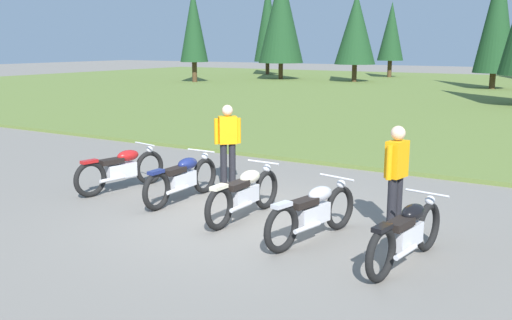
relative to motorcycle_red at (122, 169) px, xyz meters
name	(u,v)px	position (x,y,z in m)	size (l,w,h in m)	color
ground_plane	(237,219)	(3.02, -0.41, -0.44)	(140.00, 140.00, 0.00)	slate
grass_moorland	(498,95)	(3.02, 26.24, -0.39)	(80.00, 44.00, 0.10)	#5B7033
motorcycle_red	(122,169)	(0.00, 0.00, 0.00)	(0.67, 2.08, 0.88)	black
motorcycle_navy	(182,178)	(1.54, -0.01, 0.00)	(0.62, 2.10, 0.88)	black
motorcycle_cream	(245,193)	(3.11, -0.32, 0.00)	(0.62, 2.10, 0.88)	black
motorcycle_silver	(313,212)	(4.56, -0.71, 0.00)	(0.69, 2.08, 0.88)	black
motorcycle_black	(407,233)	(6.03, -0.94, 0.00)	(0.62, 2.09, 0.88)	black
rider_near_row_end	(228,140)	(1.60, 1.41, 0.51)	(0.42, 0.41, 1.67)	black
rider_in_hivis_vest	(396,173)	(5.47, 0.27, 0.51)	(0.28, 0.54, 1.67)	black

